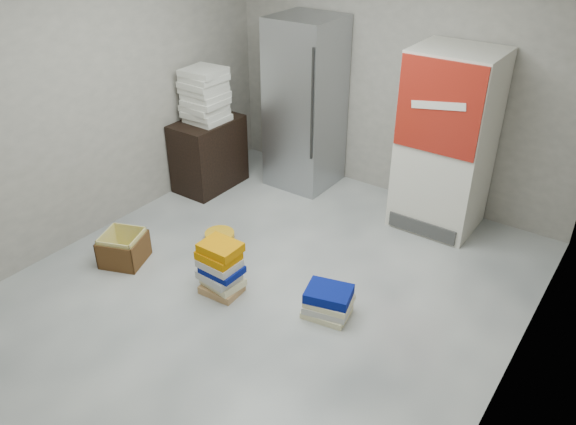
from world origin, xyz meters
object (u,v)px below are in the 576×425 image
(coke_cooler, at_px, (446,142))
(phonebook_stack_main, at_px, (221,268))
(steel_fridge, at_px, (305,104))
(wood_shelf, at_px, (209,154))
(cardboard_box, at_px, (124,250))

(coke_cooler, relative_size, phonebook_stack_main, 3.72)
(steel_fridge, distance_m, phonebook_stack_main, 2.37)
(wood_shelf, relative_size, phonebook_stack_main, 1.65)
(steel_fridge, xyz_separation_m, phonebook_stack_main, (0.60, -2.18, -0.71))
(coke_cooler, distance_m, cardboard_box, 3.24)
(wood_shelf, bearing_deg, steel_fridge, 41.31)
(cardboard_box, bearing_deg, steel_fridge, 57.86)
(steel_fridge, bearing_deg, phonebook_stack_main, -74.49)
(coke_cooler, xyz_separation_m, cardboard_box, (-2.09, -2.35, -0.78))
(coke_cooler, relative_size, cardboard_box, 3.75)
(phonebook_stack_main, bearing_deg, coke_cooler, 66.78)
(steel_fridge, relative_size, wood_shelf, 2.37)
(wood_shelf, relative_size, cardboard_box, 1.67)
(coke_cooler, height_order, phonebook_stack_main, coke_cooler)
(coke_cooler, height_order, cardboard_box, coke_cooler)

